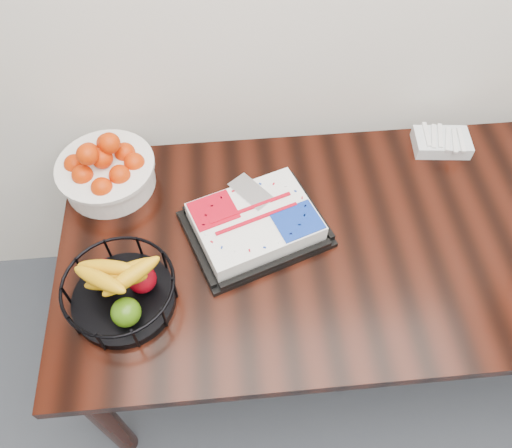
{
  "coord_description": "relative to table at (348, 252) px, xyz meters",
  "views": [
    {
      "loc": [
        -0.37,
        1.18,
        2.04
      ],
      "look_at": [
        -0.3,
        2.02,
        0.83
      ],
      "focal_mm": 35.0,
      "sensor_mm": 36.0,
      "label": 1
    }
  ],
  "objects": [
    {
      "name": "table",
      "position": [
        0.0,
        0.0,
        0.0
      ],
      "size": [
        1.8,
        0.9,
        0.75
      ],
      "color": "black",
      "rests_on": "ground"
    },
    {
      "name": "cake_tray",
      "position": [
        -0.3,
        0.05,
        0.12
      ],
      "size": [
        0.49,
        0.44,
        0.08
      ],
      "color": "black",
      "rests_on": "table"
    },
    {
      "name": "tangerine_bowl",
      "position": [
        -0.76,
        0.29,
        0.17
      ],
      "size": [
        0.32,
        0.32,
        0.2
      ],
      "color": "white",
      "rests_on": "table"
    },
    {
      "name": "fruit_basket",
      "position": [
        -0.69,
        -0.16,
        0.15
      ],
      "size": [
        0.31,
        0.31,
        0.16
      ],
      "color": "black",
      "rests_on": "table"
    },
    {
      "name": "fork_bag",
      "position": [
        0.39,
        0.35,
        0.11
      ],
      "size": [
        0.2,
        0.14,
        0.06
      ],
      "color": "silver",
      "rests_on": "table"
    }
  ]
}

